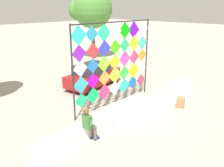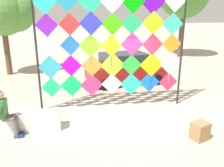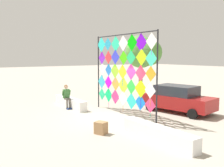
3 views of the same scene
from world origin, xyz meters
The scene contains 7 objects.
ground centered at (0.00, 0.00, 0.00)m, with size 120.00×120.00×0.00m, color #ADA393.
plaza_ledge_left centered at (-3.75, -0.27, 0.28)m, with size 3.48×0.46×0.56m, color white.
kite_display_rack centered at (-0.22, 1.09, 2.42)m, with size 5.16×0.19×4.22m.
seated_vendor centered at (-3.44, -0.63, 0.82)m, with size 0.62×0.52×1.40m.
parked_car centered at (0.90, 4.04, 0.75)m, with size 4.04×2.36×1.48m.
cardboard_box_large centered at (1.86, -1.55, 0.25)m, with size 0.45×0.38×0.49m, color #9E754C.
tree_palm_like centered at (-5.13, 6.69, 3.41)m, with size 2.92×2.55×4.72m.
Camera 2 is at (-1.42, -6.88, 3.43)m, focal length 37.36 mm.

